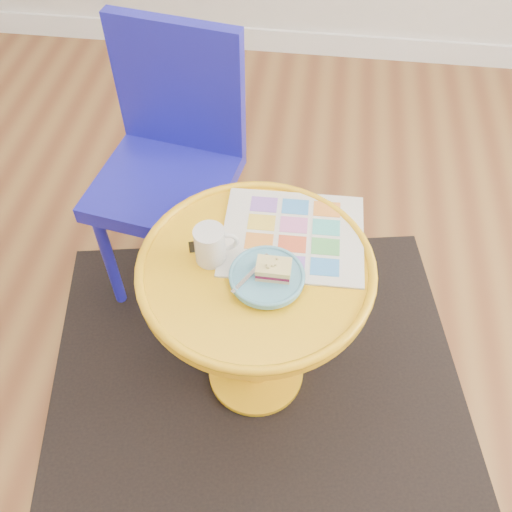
# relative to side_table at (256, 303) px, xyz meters

# --- Properties ---
(floor) EXTENTS (4.00, 4.00, 0.00)m
(floor) POSITION_rel_side_table_xyz_m (0.07, -0.08, -0.41)
(floor) COLOR brown
(floor) RESTS_ON ground
(room_walls) EXTENTS (4.00, 4.00, 4.00)m
(room_walls) POSITION_rel_side_table_xyz_m (-0.92, 0.92, -0.35)
(room_walls) COLOR silver
(room_walls) RESTS_ON ground
(rug) EXTENTS (1.48, 1.32, 0.01)m
(rug) POSITION_rel_side_table_xyz_m (-0.00, 0.00, -0.40)
(rug) COLOR black
(rug) RESTS_ON ground
(side_table) EXTENTS (0.59, 0.59, 0.56)m
(side_table) POSITION_rel_side_table_xyz_m (0.00, 0.00, 0.00)
(side_table) COLOR #F5AE14
(side_table) RESTS_ON ground
(chair) EXTENTS (0.46, 0.46, 0.90)m
(chair) POSITION_rel_side_table_xyz_m (-0.32, 0.43, 0.11)
(chair) COLOR #1B1AAA
(chair) RESTS_ON ground
(newspaper) EXTENTS (0.37, 0.32, 0.01)m
(newspaper) POSITION_rel_side_table_xyz_m (0.08, 0.11, 0.16)
(newspaper) COLOR silver
(newspaper) RESTS_ON side_table
(mug) EXTENTS (0.11, 0.08, 0.10)m
(mug) POSITION_rel_side_table_xyz_m (-0.11, 0.01, 0.21)
(mug) COLOR silver
(mug) RESTS_ON side_table
(plate) EXTENTS (0.18, 0.18, 0.02)m
(plate) POSITION_rel_side_table_xyz_m (0.03, -0.04, 0.18)
(plate) COLOR #59A1BC
(plate) RESTS_ON newspaper
(cake_slice) EXTENTS (0.08, 0.06, 0.04)m
(cake_slice) POSITION_rel_side_table_xyz_m (0.05, -0.04, 0.20)
(cake_slice) COLOR #D3BC8C
(cake_slice) RESTS_ON plate
(fork) EXTENTS (0.09, 0.13, 0.00)m
(fork) POSITION_rel_side_table_xyz_m (-0.00, -0.04, 0.19)
(fork) COLOR silver
(fork) RESTS_ON plate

